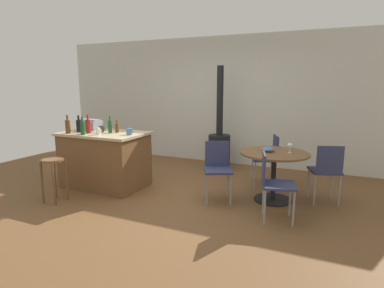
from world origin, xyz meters
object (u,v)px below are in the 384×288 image
object	(u,v)px
bottle_3	(68,126)
bottle_4	(88,126)
bottle_1	(110,126)
bottle_0	(117,128)
wooden_stool	(54,171)
folding_chair_left	(273,181)
folding_chair_near	(268,156)
toolbox	(90,125)
folding_chair_right	(326,169)
cup_0	(98,131)
wine_glass	(290,146)
folding_chair_far	(218,166)
wood_stove	(219,144)
cup_2	(102,129)
cup_1	(129,131)
bottle_5	(79,126)
kitchen_island	(105,159)
dining_table	(274,164)
serving_bowl	(268,149)
bottle_2	(83,128)

from	to	relation	value
bottle_3	bottle_4	size ratio (longest dim) A/B	0.98
bottle_1	bottle_0	bearing A→B (deg)	52.69
wooden_stool	folding_chair_left	distance (m)	3.09
folding_chair_left	bottle_4	xyz separation A→B (m)	(-3.00, 0.08, 0.52)
folding_chair_near	toolbox	bearing A→B (deg)	-159.58
folding_chair_right	bottle_1	world-z (taller)	bottle_1
toolbox	cup_0	world-z (taller)	toolbox
wooden_stool	wine_glass	world-z (taller)	wine_glass
folding_chair_far	bottle_3	distance (m)	2.50
wood_stove	cup_2	bearing A→B (deg)	-127.53
wooden_stool	folding_chair_near	bearing A→B (deg)	38.66
wood_stove	cup_1	bearing A→B (deg)	-113.86
bottle_0	toolbox	bearing A→B (deg)	173.77
bottle_3	bottle_5	world-z (taller)	bottle_3
kitchen_island	folding_chair_right	xyz separation A→B (m)	(3.41, 0.64, 0.06)
wood_stove	cup_1	size ratio (longest dim) A/B	16.37
dining_table	folding_chair_near	xyz separation A→B (m)	(-0.23, 0.77, -0.06)
folding_chair_right	bottle_0	bearing A→B (deg)	-170.22
bottle_5	serving_bowl	world-z (taller)	bottle_5
folding_chair_near	bottle_2	bearing A→B (deg)	-148.88
wood_stove	toolbox	size ratio (longest dim) A/B	5.40
wooden_stool	wood_stove	distance (m)	3.17
folding_chair_near	bottle_3	world-z (taller)	bottle_3
folding_chair_right	cup_0	bearing A→B (deg)	-165.73
toolbox	bottle_4	world-z (taller)	bottle_4
bottle_2	cup_2	xyz separation A→B (m)	(0.08, 0.35, -0.06)
wooden_stool	cup_0	distance (m)	0.90
wood_stove	bottle_1	world-z (taller)	wood_stove
folding_chair_near	cup_2	bearing A→B (deg)	-154.15
folding_chair_far	wood_stove	xyz separation A→B (m)	(-0.57, 1.68, -0.01)
wood_stove	bottle_3	size ratio (longest dim) A/B	6.92
bottle_5	cup_1	bearing A→B (deg)	7.43
toolbox	bottle_3	distance (m)	0.47
folding_chair_right	bottle_5	distance (m)	3.91
folding_chair_right	bottle_1	xyz separation A→B (m)	(-3.27, -0.64, 0.51)
bottle_5	toolbox	bearing A→B (deg)	98.09
serving_bowl	wine_glass	bearing A→B (deg)	8.27
dining_table	folding_chair_far	xyz separation A→B (m)	(-0.77, -0.29, -0.05)
dining_table	cup_2	distance (m)	2.83
cup_2	serving_bowl	bearing A→B (deg)	9.92
dining_table	bottle_3	xyz separation A→B (m)	(-3.17, -0.78, 0.48)
wood_stove	cup_2	size ratio (longest dim) A/B	16.89
toolbox	folding_chair_left	bearing A→B (deg)	-7.01
bottle_0	cup_0	world-z (taller)	bottle_0
bottle_1	wine_glass	world-z (taller)	bottle_1
cup_1	wine_glass	distance (m)	2.44
bottle_1	wine_glass	xyz separation A→B (m)	(2.77, 0.53, -0.19)
bottle_5	cup_1	world-z (taller)	bottle_5
bottle_1	cup_0	size ratio (longest dim) A/B	2.61
bottle_0	bottle_5	world-z (taller)	bottle_5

